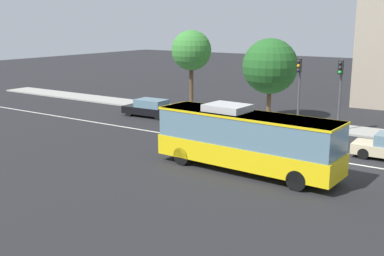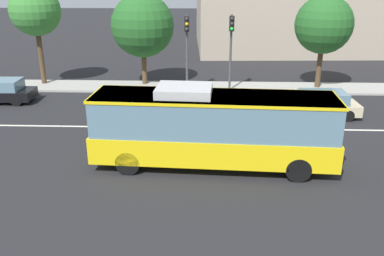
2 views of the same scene
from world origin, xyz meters
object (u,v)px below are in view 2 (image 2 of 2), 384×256
object	(u,v)px
transit_bus	(213,126)
sedan_beige	(319,104)
street_tree_kerbside_left	(324,25)
street_tree_kerbside_centre	(143,26)
street_tree_kerbside_right	(35,11)
traffic_light_mid_block	(187,41)
traffic_light_near_corner	(231,40)

from	to	relation	value
transit_bus	sedan_beige	bearing A→B (deg)	50.21
street_tree_kerbside_left	street_tree_kerbside_centre	distance (m)	12.40
street_tree_kerbside_right	street_tree_kerbside_centre	bearing A→B (deg)	1.29
sedan_beige	street_tree_kerbside_right	world-z (taller)	street_tree_kerbside_right
transit_bus	traffic_light_mid_block	size ratio (longest dim) A/B	1.95
street_tree_kerbside_left	street_tree_kerbside_centre	size ratio (longest dim) A/B	0.99
traffic_light_near_corner	street_tree_kerbside_right	world-z (taller)	street_tree_kerbside_right
traffic_light_near_corner	street_tree_kerbside_left	distance (m)	6.45
sedan_beige	street_tree_kerbside_left	xyz separation A→B (m)	(1.42, 6.10, 3.71)
transit_bus	traffic_light_near_corner	size ratio (longest dim) A/B	1.95
traffic_light_mid_block	street_tree_kerbside_right	world-z (taller)	street_tree_kerbside_right
street_tree_kerbside_left	traffic_light_near_corner	bearing A→B (deg)	-169.24
traffic_light_near_corner	street_tree_kerbside_left	bearing A→B (deg)	100.65
street_tree_kerbside_right	street_tree_kerbside_left	bearing A→B (deg)	-0.89
transit_bus	street_tree_kerbside_left	size ratio (longest dim) A/B	1.58
sedan_beige	street_tree_kerbside_right	xyz separation A→B (m)	(-18.38, 6.41, 4.54)
street_tree_kerbside_left	street_tree_kerbside_right	world-z (taller)	street_tree_kerbside_right
traffic_light_near_corner	street_tree_kerbside_centre	world-z (taller)	street_tree_kerbside_centre
transit_bus	traffic_light_mid_block	bearing A→B (deg)	101.19
sedan_beige	traffic_light_mid_block	size ratio (longest dim) A/B	0.87
traffic_light_near_corner	traffic_light_mid_block	world-z (taller)	same
transit_bus	street_tree_kerbside_left	distance (m)	15.06
street_tree_kerbside_left	street_tree_kerbside_right	bearing A→B (deg)	179.11
transit_bus	sedan_beige	distance (m)	9.12
transit_bus	traffic_light_near_corner	distance (m)	11.75
transit_bus	street_tree_kerbside_right	size ratio (longest dim) A/B	1.44
transit_bus	traffic_light_mid_block	world-z (taller)	traffic_light_mid_block
street_tree_kerbside_centre	sedan_beige	bearing A→B (deg)	-30.96
transit_bus	traffic_light_near_corner	world-z (taller)	traffic_light_near_corner
street_tree_kerbside_left	street_tree_kerbside_right	size ratio (longest dim) A/B	0.91
sedan_beige	street_tree_kerbside_centre	bearing A→B (deg)	-32.21
traffic_light_mid_block	street_tree_kerbside_left	bearing A→B (deg)	96.37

